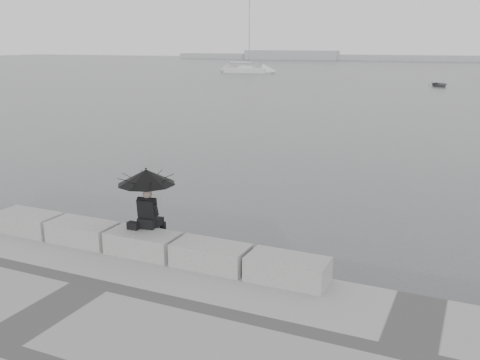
% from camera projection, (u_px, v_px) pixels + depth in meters
% --- Properties ---
extents(ground, '(360.00, 360.00, 0.00)m').
position_uv_depth(ground, '(156.00, 267.00, 12.45)').
color(ground, '#454749').
rests_on(ground, ground).
extents(stone_block_far_left, '(1.60, 0.80, 0.50)m').
position_uv_depth(stone_block_far_left, '(28.00, 223.00, 13.23)').
color(stone_block_far_left, gray).
rests_on(stone_block_far_left, promenade).
extents(stone_block_left, '(1.60, 0.80, 0.50)m').
position_uv_depth(stone_block_left, '(83.00, 232.00, 12.55)').
color(stone_block_left, gray).
rests_on(stone_block_left, promenade).
extents(stone_block_centre, '(1.60, 0.80, 0.50)m').
position_uv_depth(stone_block_centre, '(143.00, 243.00, 11.86)').
color(stone_block_centre, gray).
rests_on(stone_block_centre, promenade).
extents(stone_block_right, '(1.60, 0.80, 0.50)m').
position_uv_depth(stone_block_right, '(211.00, 256.00, 11.18)').
color(stone_block_right, gray).
rests_on(stone_block_right, promenade).
extents(stone_block_far_right, '(1.60, 0.80, 0.50)m').
position_uv_depth(stone_block_far_right, '(288.00, 269.00, 10.49)').
color(stone_block_far_right, gray).
rests_on(stone_block_far_right, promenade).
extents(seated_person, '(1.31, 1.31, 1.39)m').
position_uv_depth(seated_person, '(146.00, 183.00, 11.89)').
color(seated_person, black).
rests_on(seated_person, stone_block_centre).
extents(bag, '(0.26, 0.15, 0.17)m').
position_uv_depth(bag, '(133.00, 226.00, 12.00)').
color(bag, black).
rests_on(bag, stone_block_centre).
extents(distant_landmass, '(180.00, 8.00, 2.80)m').
position_uv_depth(distant_landmass, '(433.00, 58.00, 151.59)').
color(distant_landmass, '#95989A').
rests_on(distant_landmass, ground).
extents(sailboat_left, '(7.83, 2.67, 12.90)m').
position_uv_depth(sailboat_left, '(247.00, 70.00, 93.23)').
color(sailboat_left, silver).
rests_on(sailboat_left, ground).
extents(dinghy, '(3.33, 2.74, 0.52)m').
position_uv_depth(dinghy, '(440.00, 84.00, 63.91)').
color(dinghy, gray).
rests_on(dinghy, ground).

